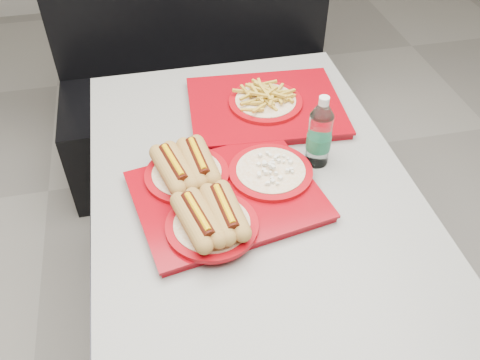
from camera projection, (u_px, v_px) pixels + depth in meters
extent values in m
plane|color=gray|center=(252.00, 332.00, 1.93)|extent=(6.00, 6.00, 0.00)
cylinder|color=black|center=(252.00, 329.00, 1.91)|extent=(0.52, 0.52, 0.05)
cylinder|color=black|center=(253.00, 272.00, 1.67)|extent=(0.11, 0.11, 0.66)
cube|color=black|center=(255.00, 203.00, 1.45)|extent=(0.92, 1.42, 0.01)
cube|color=gray|center=(256.00, 197.00, 1.43)|extent=(0.90, 1.40, 0.04)
cube|color=black|center=(205.00, 126.00, 2.50)|extent=(1.30, 0.55, 0.45)
cube|color=maroon|center=(227.00, 198.00, 1.39)|extent=(0.53, 0.45, 0.02)
cube|color=maroon|center=(227.00, 194.00, 1.38)|extent=(0.54, 0.46, 0.01)
cylinder|color=#96050C|center=(212.00, 225.00, 1.28)|extent=(0.24, 0.24, 0.01)
cylinder|color=silver|center=(212.00, 224.00, 1.27)|extent=(0.19, 0.19, 0.01)
cylinder|color=#96050C|center=(187.00, 174.00, 1.42)|extent=(0.24, 0.24, 0.01)
cylinder|color=silver|center=(187.00, 173.00, 1.41)|extent=(0.19, 0.19, 0.01)
cylinder|color=#96050C|center=(271.00, 172.00, 1.43)|extent=(0.24, 0.24, 0.01)
cylinder|color=silver|center=(271.00, 170.00, 1.42)|extent=(0.19, 0.19, 0.01)
cube|color=maroon|center=(265.00, 108.00, 1.69)|extent=(0.51, 0.41, 0.02)
cube|color=maroon|center=(265.00, 105.00, 1.68)|extent=(0.53, 0.43, 0.01)
cylinder|color=#96050C|center=(266.00, 102.00, 1.67)|extent=(0.24, 0.24, 0.01)
cylinder|color=silver|center=(266.00, 100.00, 1.67)|extent=(0.20, 0.20, 0.01)
cylinder|color=silver|center=(319.00, 139.00, 1.45)|extent=(0.07, 0.07, 0.17)
cylinder|color=#18623F|center=(319.00, 142.00, 1.46)|extent=(0.07, 0.07, 0.05)
cone|color=silver|center=(323.00, 110.00, 1.38)|extent=(0.07, 0.07, 0.04)
cylinder|color=silver|center=(324.00, 101.00, 1.36)|extent=(0.03, 0.03, 0.02)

